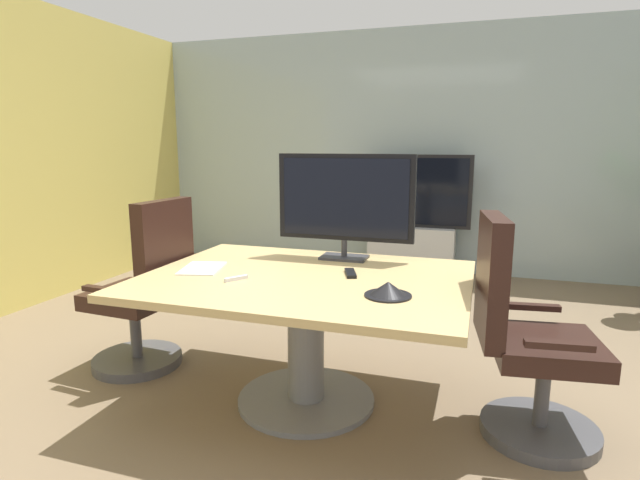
{
  "coord_description": "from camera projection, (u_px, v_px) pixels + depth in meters",
  "views": [
    {
      "loc": [
        0.79,
        -2.51,
        1.42
      ],
      "look_at": [
        -0.09,
        0.19,
        0.88
      ],
      "focal_mm": 28.32,
      "sensor_mm": 36.0,
      "label": 1
    }
  ],
  "objects": [
    {
      "name": "wall_display_unit",
      "position": [
        412.0,
        236.0,
        5.41
      ],
      "size": [
        1.2,
        0.36,
        1.31
      ],
      "color": "#B7BABC",
      "rests_on": "ground"
    },
    {
      "name": "office_chair_right",
      "position": [
        525.0,
        347.0,
        2.43
      ],
      "size": [
        0.62,
        0.6,
        1.09
      ],
      "rotation": [
        0.0,
        0.0,
        1.7
      ],
      "color": "#4C4C51",
      "rests_on": "ground"
    },
    {
      "name": "ground_plane",
      "position": [
        324.0,
        399.0,
        2.86
      ],
      "size": [
        7.42,
        7.42,
        0.0
      ],
      "primitive_type": "plane",
      "color": "#7A664C"
    },
    {
      "name": "wall_back_glass_partition",
      "position": [
        411.0,
        153.0,
        5.6
      ],
      "size": [
        6.05,
        0.1,
        2.65
      ],
      "primitive_type": "cube",
      "color": "#9EB2B7",
      "rests_on": "ground"
    },
    {
      "name": "whiteboard_marker",
      "position": [
        236.0,
        278.0,
        2.6
      ],
      "size": [
        0.09,
        0.12,
        0.02
      ],
      "primitive_type": "cube",
      "rotation": [
        0.0,
        0.0,
        0.97
      ],
      "color": "silver",
      "rests_on": "conference_table"
    },
    {
      "name": "conference_phone",
      "position": [
        388.0,
        290.0,
        2.33
      ],
      "size": [
        0.22,
        0.22,
        0.07
      ],
      "color": "black",
      "rests_on": "conference_table"
    },
    {
      "name": "paper_notepad",
      "position": [
        202.0,
        268.0,
        2.84
      ],
      "size": [
        0.28,
        0.34,
        0.01
      ],
      "primitive_type": "cube",
      "rotation": [
        0.0,
        0.0,
        0.25
      ],
      "color": "white",
      "rests_on": "conference_table"
    },
    {
      "name": "remote_control",
      "position": [
        351.0,
        273.0,
        2.71
      ],
      "size": [
        0.11,
        0.18,
        0.02
      ],
      "primitive_type": "cube",
      "rotation": [
        0.0,
        0.0,
        0.35
      ],
      "color": "black",
      "rests_on": "conference_table"
    },
    {
      "name": "tv_monitor",
      "position": [
        345.0,
        200.0,
        3.04
      ],
      "size": [
        0.84,
        0.18,
        0.64
      ],
      "color": "#333338",
      "rests_on": "conference_table"
    },
    {
      "name": "conference_table",
      "position": [
        306.0,
        309.0,
        2.73
      ],
      "size": [
        1.71,
        1.28,
        0.73
      ],
      "color": "tan",
      "rests_on": "ground"
    },
    {
      "name": "office_chair_left",
      "position": [
        145.0,
        299.0,
        3.18
      ],
      "size": [
        0.61,
        0.59,
        1.09
      ],
      "rotation": [
        0.0,
        0.0,
        -1.64
      ],
      "color": "#4C4C51",
      "rests_on": "ground"
    }
  ]
}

